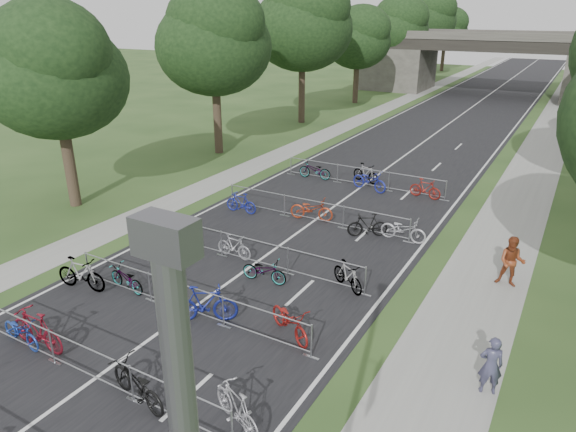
{
  "coord_description": "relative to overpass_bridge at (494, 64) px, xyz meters",
  "views": [
    {
      "loc": [
        10.06,
        0.22,
        9.19
      ],
      "look_at": [
        -0.01,
        17.69,
        1.1
      ],
      "focal_mm": 32.0,
      "sensor_mm": 36.0,
      "label": 1
    }
  ],
  "objects": [
    {
      "name": "barrier_row_2",
      "position": [
        0.0,
        -57.8,
        -2.99
      ],
      "size": [
        9.7,
        0.08,
        1.1
      ],
      "color": "#9C9EA4",
      "rests_on": "ground"
    },
    {
      "name": "bike_21",
      "position": [
        -0.17,
        -44.81,
        -2.99
      ],
      "size": [
        2.16,
        1.11,
        1.08
      ],
      "primitive_type": "imported",
      "rotation": [
        0.0,
        0.0,
        1.77
      ],
      "color": "#9F3217",
      "rests_on": "ground"
    },
    {
      "name": "bike_8",
      "position": [
        -3.05,
        -57.72,
        -3.07
      ],
      "size": [
        1.79,
        0.74,
        0.92
      ],
      "primitive_type": "imported",
      "rotation": [
        0.0,
        0.0,
        1.49
      ],
      "color": "#1C3B9B",
      "rests_on": "ground"
    },
    {
      "name": "lane_markings",
      "position": [
        0.0,
        -15.0,
        -3.53
      ],
      "size": [
        0.12,
        140.0,
        0.0
      ],
      "primitive_type": "cube",
      "color": "silver",
      "rests_on": "ground"
    },
    {
      "name": "bike_18",
      "position": [
        1.11,
        -50.96,
        -3.07
      ],
      "size": [
        1.8,
        0.77,
        0.92
      ],
      "primitive_type": "imported",
      "rotation": [
        0.0,
        0.0,
        1.66
      ],
      "color": "#9C9EA4",
      "rests_on": "ground"
    },
    {
      "name": "tree_left_1",
      "position": [
        -11.39,
        -37.07,
        3.77
      ],
      "size": [
        7.56,
        7.56,
        11.53
      ],
      "color": "#33261C",
      "rests_on": "ground"
    },
    {
      "name": "bike_16",
      "position": [
        -3.39,
        -50.71,
        -2.99
      ],
      "size": [
        2.18,
        1.25,
        1.08
      ],
      "primitive_type": "imported",
      "rotation": [
        0.0,
        0.0,
        1.3
      ],
      "color": "black",
      "rests_on": "ground"
    },
    {
      "name": "bike_25",
      "position": [
        -0.14,
        -38.19,
        -2.99
      ],
      "size": [
        1.87,
        1.05,
        1.08
      ],
      "primitive_type": "imported",
      "rotation": [
        0.0,
        0.0,
        1.25
      ],
      "color": "#9C9EA4",
      "rests_on": "ground"
    },
    {
      "name": "barrier_row_3",
      "position": [
        0.0,
        -54.0,
        -2.99
      ],
      "size": [
        9.7,
        0.08,
        1.1
      ],
      "color": "#9C9EA4",
      "rests_on": "ground"
    },
    {
      "name": "sidewalk_left",
      "position": [
        -7.5,
        -15.0,
        -3.53
      ],
      "size": [
        2.0,
        140.0,
        0.01
      ],
      "primitive_type": "cube",
      "color": "gray",
      "rests_on": "ground"
    },
    {
      "name": "bike_19",
      "position": [
        3.91,
        -49.91,
        -3.02
      ],
      "size": [
        1.7,
        1.28,
        1.02
      ],
      "primitive_type": "imported",
      "rotation": [
        0.0,
        0.0,
        1.03
      ],
      "color": "#9C9EA4",
      "rests_on": "ground"
    },
    {
      "name": "tree_left_6",
      "position": [
        -11.39,
        22.93,
        2.96
      ],
      "size": [
        6.72,
        6.72,
        10.25
      ],
      "color": "#33261C",
      "rests_on": "ground"
    },
    {
      "name": "bike_10",
      "position": [
        1.68,
        -57.78,
        -2.97
      ],
      "size": [
        2.24,
        1.16,
        1.12
      ],
      "primitive_type": "imported",
      "rotation": [
        0.0,
        0.0,
        4.51
      ],
      "color": "black",
      "rests_on": "ground"
    },
    {
      "name": "tree_left_5",
      "position": [
        -11.39,
        10.93,
        4.58
      ],
      "size": [
        8.4,
        8.4,
        12.81
      ],
      "color": "#33261C",
      "rests_on": "ground"
    },
    {
      "name": "tree_left_2",
      "position": [
        -11.39,
        -25.07,
        4.58
      ],
      "size": [
        8.4,
        8.4,
        12.81
      ],
      "color": "#33261C",
      "rests_on": "ground"
    },
    {
      "name": "overpass_bridge",
      "position": [
        0.0,
        0.0,
        0.0
      ],
      "size": [
        31.0,
        8.0,
        7.05
      ],
      "color": "#3F3D38",
      "rests_on": "ground"
    },
    {
      "name": "barrier_row_4",
      "position": [
        0.0,
        -50.0,
        -2.99
      ],
      "size": [
        9.7,
        0.08,
        1.1
      ],
      "color": "#9C9EA4",
      "rests_on": "ground"
    },
    {
      "name": "tree_left_3",
      "position": [
        -11.39,
        -13.07,
        2.96
      ],
      "size": [
        6.72,
        6.72,
        10.25
      ],
      "color": "#33261C",
      "rests_on": "ground"
    },
    {
      "name": "pedestrian_a",
      "position": [
        9.2,
        -52.99,
        -2.7
      ],
      "size": [
        0.7,
        0.58,
        1.66
      ],
      "primitive_type": "imported",
      "rotation": [
        0.0,
        0.0,
        3.49
      ],
      "color": "#363651",
      "rests_on": "ground"
    },
    {
      "name": "barrier_row_5",
      "position": [
        0.0,
        -45.0,
        -2.99
      ],
      "size": [
        9.7,
        0.08,
        1.1
      ],
      "color": "#9C9EA4",
      "rests_on": "ground"
    },
    {
      "name": "pedestrian_b",
      "position": [
        8.82,
        -46.8,
        -2.6
      ],
      "size": [
        0.94,
        0.75,
        1.87
      ],
      "primitive_type": "imported",
      "rotation": [
        0.0,
        0.0,
        0.05
      ],
      "color": "brown",
      "rests_on": "ground"
    },
    {
      "name": "bike_27",
      "position": [
        3.58,
        -39.13,
        -3.02
      ],
      "size": [
        1.76,
        0.7,
        1.03
      ],
      "primitive_type": "imported",
      "rotation": [
        0.0,
        0.0,
        1.44
      ],
      "color": "maroon",
      "rests_on": "ground"
    },
    {
      "name": "sidewalk_right",
      "position": [
        8.0,
        -15.0,
        -3.53
      ],
      "size": [
        3.0,
        140.0,
        0.01
      ],
      "primitive_type": "cube",
      "color": "gray",
      "rests_on": "ground"
    },
    {
      "name": "bike_11",
      "position": [
        4.3,
        -57.19,
        -2.97
      ],
      "size": [
        1.92,
        1.22,
        1.12
      ],
      "primitive_type": "imported",
      "rotation": [
        0.0,
        0.0,
        4.31
      ],
      "color": "#A09FA6",
      "rests_on": "ground"
    },
    {
      "name": "tree_left_4",
      "position": [
        -11.39,
        -1.07,
        3.77
      ],
      "size": [
        7.56,
        7.56,
        11.53
      ],
      "color": "#33261C",
      "rests_on": "ground"
    },
    {
      "name": "bike_17",
      "position": [
        -1.0,
        -49.89,
        -3.04
      ],
      "size": [
        1.65,
        0.52,
        0.98
      ],
      "primitive_type": "imported",
      "rotation": [
        0.0,
        0.0,
        1.53
      ],
      "color": "#95959C",
      "rests_on": "ground"
    },
    {
      "name": "bike_14",
      "position": [
        0.85,
        -54.04,
        -2.91
      ],
      "size": [
        2.09,
        1.58,
        1.25
      ],
      "primitive_type": "imported",
      "rotation": [
        0.0,
        0.0,
        2.11
      ],
      "color": "navy",
      "rests_on": "ground"
    },
    {
      "name": "barrier_row_6",
      "position": [
        0.0,
        -39.0,
        -2.99
      ],
      "size": [
        9.7,
        0.08,
        1.1
      ],
      "color": "#9C9EA4",
      "rests_on": "ground"
    },
    {
      "name": "bike_20",
      "position": [
        -3.58,
        -45.7,
        -3.02
      ],
      "size": [
        1.71,
        0.52,
        1.02
      ],
      "primitive_type": "imported",
      "rotation": [
        0.0,
        0.0,
        4.74
      ],
      "color": "navy",
      "rests_on": "ground"
    },
    {
      "name": "bike_22",
      "position": [
        2.81,
        -45.29,
        -3.0
      ],
      "size": [
        1.77,
        1.35,
        1.06
      ],
      "primitive_type": "imported",
      "rotation": [
        0.0,
        0.0,
        5.26
      ],
      "color": "black",
      "rests_on": "ground"
    },
    {
      "name": "bike_13",
      "position": [
        -2.77,
        -53.89,
        -3.08
      ],
      "size": [
        1.8,
        0.82,
        0.91
      ],
      "primitive_type": "imported",
      "rotation": [
        0.0,
        0.0,
        4.58
      ],
      "color": "#9C9EA4",
      "rests_on": "ground"
    },
    {
      "name": "bike_26",
      "position": [
        0.59,
        -39.43,
        -2.96
      ],
      "size": [
        2.29,
        1.28,
        1.14
      ],
      "primitive_type": "imported",
      "rotation": [
        0.0,
        0.0,
        1.32
      ],
      "color": "#1B2395",
      "rests_on": "ground"
    },
    {
      "name": "tree_left_0",
      "position": [
        -11.39,
        -49.07,
        2.96
      ],
      "size": [
        6.72,
        6.72,
        10.25
      ],
      "color": "#33261C",
      "rests_on": "ground"
    },
    {
      "name": "road",
      "position": [
        0.0,
        -15.0,
        -3.53
      ],
      "size": [
        11.0,
        140.0,
        0.01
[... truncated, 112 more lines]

